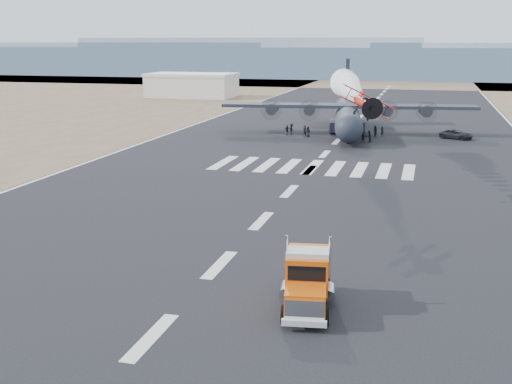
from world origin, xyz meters
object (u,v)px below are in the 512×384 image
at_px(semi_truck, 307,279).
at_px(support_vehicle, 456,134).
at_px(aerobatic_biplane, 365,103).
at_px(crew_e, 308,132).
at_px(hangar_left, 192,85).
at_px(crew_f, 363,137).
at_px(crew_g, 382,131).
at_px(transport_aircraft, 347,114).
at_px(crew_h, 369,136).
at_px(crew_b, 375,131).
at_px(crew_d, 287,130).
at_px(crew_a, 305,131).
at_px(crew_c, 292,129).

distance_m(semi_truck, support_vehicle, 74.56).
distance_m(aerobatic_biplane, crew_e, 45.68).
bearing_deg(aerobatic_biplane, hangar_left, 106.48).
relative_size(crew_f, crew_g, 1.02).
relative_size(aerobatic_biplane, transport_aircraft, 0.12).
bearing_deg(crew_h, crew_e, -99.03).
bearing_deg(crew_e, crew_f, -59.15).
relative_size(crew_b, crew_f, 1.09).
bearing_deg(hangar_left, crew_h, -51.78).
bearing_deg(crew_b, transport_aircraft, -165.90).
relative_size(support_vehicle, crew_b, 2.83).
bearing_deg(aerobatic_biplane, crew_f, 83.75).
xyz_separation_m(hangar_left, crew_g, (58.58, -65.26, -2.56)).
distance_m(hangar_left, crew_h, 92.24).
relative_size(support_vehicle, crew_h, 2.82).
bearing_deg(aerobatic_biplane, support_vehicle, 65.38).
distance_m(transport_aircraft, crew_d, 11.30).
height_order(crew_a, crew_b, crew_b).
distance_m(aerobatic_biplane, support_vehicle, 48.79).
relative_size(crew_b, crew_e, 1.08).
bearing_deg(hangar_left, aerobatic_biplane, -61.79).
relative_size(hangar_left, crew_d, 14.56).
relative_size(crew_c, crew_e, 1.08).
xyz_separation_m(aerobatic_biplane, crew_d, (-17.19, 44.08, -9.01)).
xyz_separation_m(transport_aircraft, crew_g, (6.35, -3.27, -2.38)).
xyz_separation_m(crew_d, crew_f, (13.44, -5.07, 0.02)).
relative_size(crew_a, crew_c, 0.99).
bearing_deg(crew_c, support_vehicle, -77.37).
distance_m(aerobatic_biplane, crew_d, 48.16).
height_order(crew_c, crew_e, crew_c).
xyz_separation_m(transport_aircraft, support_vehicle, (18.36, -2.96, -2.49)).
bearing_deg(semi_truck, crew_f, 84.68).
height_order(semi_truck, crew_e, semi_truck).
bearing_deg(crew_h, crew_g, 177.45).
xyz_separation_m(aerobatic_biplane, transport_aircraft, (-7.67, 49.68, -6.62)).
distance_m(crew_d, crew_f, 14.37).
height_order(support_vehicle, crew_d, crew_d).
xyz_separation_m(hangar_left, support_vehicle, (70.59, -64.94, -2.67)).
bearing_deg(transport_aircraft, crew_d, -157.55).
bearing_deg(crew_g, aerobatic_biplane, 128.41).
xyz_separation_m(crew_c, crew_g, (15.21, 1.88, -0.09)).
xyz_separation_m(support_vehicle, crew_e, (-24.04, -3.97, 0.13)).
xyz_separation_m(transport_aircraft, crew_d, (-9.52, -5.61, -2.38)).
bearing_deg(crew_d, transport_aircraft, 175.44).
relative_size(crew_d, crew_g, 0.99).
relative_size(crew_e, crew_f, 1.01).
relative_size(aerobatic_biplane, crew_g, 3.17).
distance_m(support_vehicle, crew_f, 16.38).
height_order(crew_e, crew_h, crew_h).
bearing_deg(semi_truck, transport_aircraft, 87.20).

